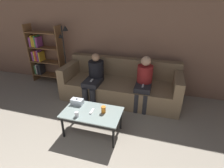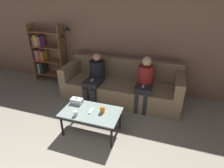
% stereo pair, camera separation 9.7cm
% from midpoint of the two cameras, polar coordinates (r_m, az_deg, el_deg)
% --- Properties ---
extents(wall_back, '(12.00, 0.06, 2.60)m').
position_cam_midpoint_polar(wall_back, '(4.39, 6.08, 14.25)').
color(wall_back, '#8C6651').
rests_on(wall_back, ground_plane).
extents(couch, '(2.71, 1.00, 0.90)m').
position_cam_midpoint_polar(couch, '(4.19, 3.75, -0.47)').
color(couch, '#897051').
rests_on(couch, ground_plane).
extents(coffee_table, '(1.01, 0.59, 0.45)m').
position_cam_midpoint_polar(coffee_table, '(3.08, -5.91, -9.59)').
color(coffee_table, '#8C9E99').
rests_on(coffee_table, ground_plane).
extents(cup_near_left, '(0.08, 0.08, 0.12)m').
position_cam_midpoint_polar(cup_near_left, '(2.98, -2.23, -8.29)').
color(cup_near_left, orange).
rests_on(cup_near_left, coffee_table).
extents(cup_near_right, '(0.07, 0.07, 0.09)m').
position_cam_midpoint_polar(cup_near_right, '(2.96, -10.90, -9.44)').
color(cup_near_right, silver).
rests_on(cup_near_right, coffee_table).
extents(tissue_box, '(0.22, 0.12, 0.13)m').
position_cam_midpoint_polar(tissue_box, '(3.28, -10.58, -5.45)').
color(tissue_box, silver).
rests_on(tissue_box, coffee_table).
extents(game_remote, '(0.04, 0.15, 0.02)m').
position_cam_midpoint_polar(game_remote, '(3.04, -5.96, -8.75)').
color(game_remote, white).
rests_on(game_remote, coffee_table).
extents(bookshelf, '(0.96, 0.32, 1.60)m').
position_cam_midpoint_polar(bookshelf, '(5.32, -20.52, 9.24)').
color(bookshelf, brown).
rests_on(bookshelf, ground_plane).
extents(standing_lamp, '(0.31, 0.26, 1.62)m').
position_cam_midpoint_polar(standing_lamp, '(4.69, -13.88, 10.56)').
color(standing_lamp, black).
rests_on(standing_lamp, ground_plane).
extents(seated_person_left_end, '(0.35, 0.74, 1.09)m').
position_cam_midpoint_polar(seated_person_left_end, '(4.04, -4.76, 2.67)').
color(seated_person_left_end, '#28282D').
rests_on(seated_person_left_end, ground_plane).
extents(seated_person_mid_left, '(0.33, 0.63, 1.12)m').
position_cam_midpoint_polar(seated_person_mid_left, '(3.79, 11.29, 0.88)').
color(seated_person_mid_left, '#28282D').
rests_on(seated_person_mid_left, ground_plane).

